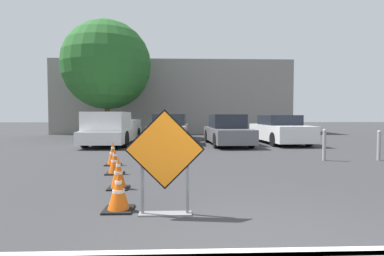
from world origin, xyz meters
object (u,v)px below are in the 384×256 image
at_px(pickup_truck, 112,130).
at_px(parked_car_second, 227,131).
at_px(bollard_nearest, 324,144).
at_px(traffic_cone_second, 118,173).
at_px(traffic_cone_nearest, 118,192).
at_px(bollard_second, 379,144).
at_px(traffic_cone_third, 115,161).
at_px(parked_car_third, 280,130).
at_px(road_closed_sign, 165,158).
at_px(traffic_cone_fourth, 113,154).
at_px(parked_car_nearest, 170,130).

xyz_separation_m(pickup_truck, parked_car_second, (5.64, -0.25, -0.04)).
bearing_deg(bollard_nearest, traffic_cone_second, -149.46).
distance_m(traffic_cone_nearest, bollard_second, 8.78).
height_order(traffic_cone_third, parked_car_third, parked_car_third).
relative_size(traffic_cone_second, parked_car_third, 0.13).
distance_m(road_closed_sign, traffic_cone_fourth, 4.81).
bearing_deg(parked_car_nearest, traffic_cone_nearest, 90.69).
relative_size(pickup_truck, bollard_nearest, 5.41).
height_order(road_closed_sign, traffic_cone_fourth, road_closed_sign).
distance_m(traffic_cone_nearest, traffic_cone_third, 2.96).
relative_size(parked_car_nearest, bollard_nearest, 4.30).
height_order(traffic_cone_nearest, bollard_nearest, bollard_nearest).
relative_size(traffic_cone_nearest, pickup_truck, 0.11).
relative_size(parked_car_third, bollard_second, 4.89).
distance_m(bollard_nearest, bollard_second, 1.79).
height_order(traffic_cone_second, parked_car_nearest, parked_car_nearest).
bearing_deg(road_closed_sign, traffic_cone_fourth, 111.52).
relative_size(traffic_cone_third, bollard_nearest, 0.63).
xyz_separation_m(parked_car_second, bollard_nearest, (2.33, -5.14, -0.15)).
bearing_deg(parked_car_second, road_closed_sign, 73.23).
bearing_deg(pickup_truck, bollard_second, 152.37).
xyz_separation_m(traffic_cone_nearest, bollard_second, (7.34, 4.81, 0.23)).
distance_m(pickup_truck, bollard_nearest, 9.62).
xyz_separation_m(traffic_cone_second, traffic_cone_fourth, (-0.74, 2.82, 0.02)).
xyz_separation_m(traffic_cone_fourth, parked_car_third, (7.06, 6.45, 0.35)).
bearing_deg(traffic_cone_second, traffic_cone_nearest, -78.20).
relative_size(parked_car_second, parked_car_third, 0.96).
bearing_deg(traffic_cone_nearest, traffic_cone_second, 101.80).
height_order(parked_car_second, parked_car_third, parked_car_second).
bearing_deg(parked_car_second, pickup_truck, -5.56).
bearing_deg(parked_car_second, traffic_cone_nearest, 69.03).
relative_size(road_closed_sign, bollard_nearest, 1.52).
relative_size(traffic_cone_nearest, parked_car_second, 0.13).
relative_size(parked_car_second, bollard_nearest, 4.47).
distance_m(pickup_truck, parked_car_third, 8.47).
relative_size(road_closed_sign, bollard_second, 1.59).
bearing_deg(traffic_cone_fourth, pickup_truck, 103.10).
relative_size(road_closed_sign, traffic_cone_third, 2.43).
relative_size(traffic_cone_fourth, parked_car_nearest, 0.16).
bearing_deg(road_closed_sign, bollard_nearest, 46.43).
distance_m(parked_car_second, bollard_nearest, 5.65).
height_order(road_closed_sign, traffic_cone_nearest, road_closed_sign).
bearing_deg(traffic_cone_nearest, pickup_truck, 103.38).
xyz_separation_m(parked_car_nearest, bollard_second, (6.94, -5.59, -0.18)).
height_order(traffic_cone_nearest, pickup_truck, pickup_truck).
relative_size(traffic_cone_second, bollard_second, 0.66).
xyz_separation_m(traffic_cone_third, traffic_cone_fourth, (-0.34, 1.31, 0.02)).
bearing_deg(traffic_cone_fourth, bollard_second, 4.23).
distance_m(road_closed_sign, parked_car_third, 12.12).
bearing_deg(traffic_cone_second, bollard_second, 24.29).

